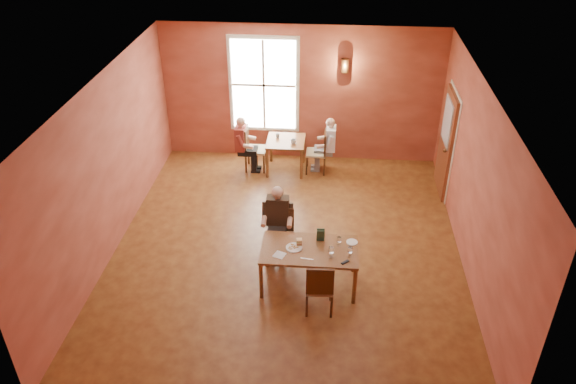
# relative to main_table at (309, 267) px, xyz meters

# --- Properties ---
(ground) EXTENTS (6.00, 7.00, 0.01)m
(ground) POSITION_rel_main_table_xyz_m (-0.43, 0.90, -0.35)
(ground) COLOR brown
(ground) RESTS_ON ground
(wall_back) EXTENTS (6.00, 0.04, 3.00)m
(wall_back) POSITION_rel_main_table_xyz_m (-0.43, 4.40, 1.15)
(wall_back) COLOR brown
(wall_back) RESTS_ON ground
(wall_front) EXTENTS (6.00, 0.04, 3.00)m
(wall_front) POSITION_rel_main_table_xyz_m (-0.43, -2.60, 1.15)
(wall_front) COLOR brown
(wall_front) RESTS_ON ground
(wall_left) EXTENTS (0.04, 7.00, 3.00)m
(wall_left) POSITION_rel_main_table_xyz_m (-3.43, 0.90, 1.15)
(wall_left) COLOR brown
(wall_left) RESTS_ON ground
(wall_right) EXTENTS (0.04, 7.00, 3.00)m
(wall_right) POSITION_rel_main_table_xyz_m (2.57, 0.90, 1.15)
(wall_right) COLOR brown
(wall_right) RESTS_ON ground
(ceiling) EXTENTS (6.00, 7.00, 0.04)m
(ceiling) POSITION_rel_main_table_xyz_m (-0.43, 0.90, 2.65)
(ceiling) COLOR white
(ceiling) RESTS_ON wall_back
(window) EXTENTS (1.36, 0.10, 1.96)m
(window) POSITION_rel_main_table_xyz_m (-1.23, 4.35, 1.35)
(window) COLOR white
(window) RESTS_ON wall_back
(door) EXTENTS (0.12, 1.04, 2.10)m
(door) POSITION_rel_main_table_xyz_m (2.51, 3.20, 0.70)
(door) COLOR maroon
(door) RESTS_ON ground
(wall_sconce) EXTENTS (0.16, 0.16, 0.28)m
(wall_sconce) POSITION_rel_main_table_xyz_m (0.47, 4.30, 1.85)
(wall_sconce) COLOR brown
(wall_sconce) RESTS_ON wall_back
(main_table) EXTENTS (1.51, 0.85, 0.71)m
(main_table) POSITION_rel_main_table_xyz_m (0.00, 0.00, 0.00)
(main_table) COLOR brown
(main_table) RESTS_ON ground
(chair_diner_main) EXTENTS (0.39, 0.39, 0.89)m
(chair_diner_main) POSITION_rel_main_table_xyz_m (-0.50, 0.65, 0.09)
(chair_diner_main) COLOR #402312
(chair_diner_main) RESTS_ON ground
(diner_main) EXTENTS (0.49, 0.49, 1.23)m
(diner_main) POSITION_rel_main_table_xyz_m (-0.50, 0.62, 0.26)
(diner_main) COLOR black
(diner_main) RESTS_ON ground
(chair_empty) EXTENTS (0.42, 0.42, 0.91)m
(chair_empty) POSITION_rel_main_table_xyz_m (0.19, -0.55, 0.10)
(chair_empty) COLOR #4F250F
(chair_empty) RESTS_ON ground
(plate_food) EXTENTS (0.27, 0.27, 0.03)m
(plate_food) POSITION_rel_main_table_xyz_m (-0.24, -0.00, 0.37)
(plate_food) COLOR silver
(plate_food) RESTS_ON main_table
(sandwich) EXTENTS (0.09, 0.09, 0.10)m
(sandwich) POSITION_rel_main_table_xyz_m (-0.16, 0.07, 0.41)
(sandwich) COLOR tan
(sandwich) RESTS_ON main_table
(goblet_a) EXTENTS (0.07, 0.07, 0.17)m
(goblet_a) POSITION_rel_main_table_xyz_m (0.45, 0.12, 0.44)
(goblet_a) COLOR white
(goblet_a) RESTS_ON main_table
(goblet_b) EXTENTS (0.09, 0.09, 0.18)m
(goblet_b) POSITION_rel_main_table_xyz_m (0.62, -0.13, 0.45)
(goblet_b) COLOR white
(goblet_b) RESTS_ON main_table
(goblet_c) EXTENTS (0.08, 0.08, 0.20)m
(goblet_c) POSITION_rel_main_table_xyz_m (0.34, -0.18, 0.45)
(goblet_c) COLOR white
(goblet_c) RESTS_ON main_table
(menu_stand) EXTENTS (0.13, 0.07, 0.21)m
(menu_stand) POSITION_rel_main_table_xyz_m (0.16, 0.24, 0.46)
(menu_stand) COLOR #25412D
(menu_stand) RESTS_ON main_table
(knife) EXTENTS (0.20, 0.04, 0.00)m
(knife) POSITION_rel_main_table_xyz_m (-0.02, -0.25, 0.36)
(knife) COLOR white
(knife) RESTS_ON main_table
(napkin) EXTENTS (0.22, 0.22, 0.01)m
(napkin) POSITION_rel_main_table_xyz_m (-0.45, -0.20, 0.36)
(napkin) COLOR white
(napkin) RESTS_ON main_table
(side_plate) EXTENTS (0.20, 0.20, 0.01)m
(side_plate) POSITION_rel_main_table_xyz_m (0.66, 0.22, 0.36)
(side_plate) COLOR white
(side_plate) RESTS_ON main_table
(sunglasses) EXTENTS (0.13, 0.12, 0.02)m
(sunglasses) POSITION_rel_main_table_xyz_m (0.55, -0.29, 0.36)
(sunglasses) COLOR black
(sunglasses) RESTS_ON main_table
(second_table) EXTENTS (0.80, 0.80, 0.71)m
(second_table) POSITION_rel_main_table_xyz_m (-0.70, 3.73, 0.00)
(second_table) COLOR brown
(second_table) RESTS_ON ground
(chair_diner_white) EXTENTS (0.42, 0.42, 0.94)m
(chair_diner_white) POSITION_rel_main_table_xyz_m (-0.05, 3.73, 0.12)
(chair_diner_white) COLOR #4C3018
(chair_diner_white) RESTS_ON ground
(diner_white) EXTENTS (0.47, 0.47, 1.18)m
(diner_white) POSITION_rel_main_table_xyz_m (-0.02, 3.73, 0.24)
(diner_white) COLOR white
(diner_white) RESTS_ON ground
(chair_diner_maroon) EXTENTS (0.43, 0.43, 0.97)m
(chair_diner_maroon) POSITION_rel_main_table_xyz_m (-1.35, 3.73, 0.13)
(chair_diner_maroon) COLOR #472B11
(chair_diner_maroon) RESTS_ON ground
(diner_maroon) EXTENTS (0.48, 0.48, 1.20)m
(diner_maroon) POSITION_rel_main_table_xyz_m (-1.38, 3.73, 0.25)
(diner_maroon) COLOR maroon
(diner_maroon) RESTS_ON ground
(cup_a) EXTENTS (0.15, 0.15, 0.10)m
(cup_a) POSITION_rel_main_table_xyz_m (-0.53, 3.60, 0.40)
(cup_a) COLOR silver
(cup_a) RESTS_ON second_table
(cup_b) EXTENTS (0.10, 0.10, 0.09)m
(cup_b) POSITION_rel_main_table_xyz_m (-0.89, 3.86, 0.40)
(cup_b) COLOR silver
(cup_b) RESTS_ON second_table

